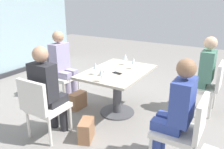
{
  "coord_description": "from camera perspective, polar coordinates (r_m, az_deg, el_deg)",
  "views": [
    {
      "loc": [
        -3.03,
        -1.68,
        1.85
      ],
      "look_at": [
        0.0,
        0.1,
        0.65
      ],
      "focal_mm": 37.39,
      "sensor_mm": 36.0,
      "label": 1
    }
  ],
  "objects": [
    {
      "name": "wine_glass_2",
      "position": [
        3.43,
        -4.06,
        2.08
      ],
      "size": [
        0.07,
        0.07,
        0.18
      ],
      "color": "silver",
      "rests_on": "dining_table_main"
    },
    {
      "name": "chair_front_left",
      "position": [
        2.68,
        17.34,
        -12.36
      ],
      "size": [
        0.46,
        0.5,
        0.87
      ],
      "color": "silver",
      "rests_on": "ground_plane"
    },
    {
      "name": "person_far_left",
      "position": [
        3.18,
        -15.57,
        -3.08
      ],
      "size": [
        0.39,
        0.34,
        1.26
      ],
      "color": "#28282D",
      "rests_on": "ground_plane"
    },
    {
      "name": "person_near_window",
      "position": [
        4.29,
        -12.05,
        2.9
      ],
      "size": [
        0.34,
        0.39,
        1.26
      ],
      "color": "#9E93B7",
      "rests_on": "ground_plane"
    },
    {
      "name": "wine_glass_0",
      "position": [
        3.71,
        5.31,
        3.31
      ],
      "size": [
        0.07,
        0.07,
        0.18
      ],
      "color": "silver",
      "rests_on": "dining_table_main"
    },
    {
      "name": "wine_glass_1",
      "position": [
        3.93,
        3.29,
        4.26
      ],
      "size": [
        0.07,
        0.07,
        0.18
      ],
      "color": "silver",
      "rests_on": "dining_table_main"
    },
    {
      "name": "coffee_cup",
      "position": [
        3.41,
        -2.0,
        0.45
      ],
      "size": [
        0.08,
        0.08,
        0.09
      ],
      "primitive_type": "cylinder",
      "color": "white",
      "rests_on": "dining_table_main"
    },
    {
      "name": "chair_near_window",
      "position": [
        4.42,
        -12.92,
        0.55
      ],
      "size": [
        0.46,
        0.51,
        0.87
      ],
      "color": "silver",
      "rests_on": "ground_plane"
    },
    {
      "name": "person_front_left",
      "position": [
        2.61,
        15.43,
        -8.03
      ],
      "size": [
        0.34,
        0.39,
        1.26
      ],
      "color": "#384C9E",
      "rests_on": "ground_plane"
    },
    {
      "name": "cell_phone_on_table",
      "position": [
        3.51,
        1.27,
        0.34
      ],
      "size": [
        0.1,
        0.16,
        0.01
      ],
      "primitive_type": "cube",
      "rotation": [
        0.0,
        0.0,
        -0.21
      ],
      "color": "black",
      "rests_on": "dining_table_main"
    },
    {
      "name": "chair_far_left",
      "position": [
        3.19,
        -16.64,
        -7.09
      ],
      "size": [
        0.5,
        0.46,
        0.87
      ],
      "color": "silver",
      "rests_on": "ground_plane"
    },
    {
      "name": "handbag_2",
      "position": [
        3.21,
        -6.29,
        -13.4
      ],
      "size": [
        0.34,
        0.26,
        0.28
      ],
      "primitive_type": "cube",
      "rotation": [
        0.0,
        0.0,
        0.38
      ],
      "color": "#A3704C",
      "rests_on": "ground_plane"
    },
    {
      "name": "ground_plane",
      "position": [
        3.93,
        1.27,
        -9.26
      ],
      "size": [
        12.0,
        12.0,
        0.0
      ],
      "primitive_type": "plane",
      "color": "gray"
    },
    {
      "name": "person_front_right",
      "position": [
        3.99,
        21.3,
        0.77
      ],
      "size": [
        0.34,
        0.39,
        1.26
      ],
      "color": "#4C7F6B",
      "rests_on": "ground_plane"
    },
    {
      "name": "dining_table_main",
      "position": [
        3.7,
        1.33,
        -1.87
      ],
      "size": [
        1.22,
        0.87,
        0.73
      ],
      "color": "#BCB29E",
      "rests_on": "ground_plane"
    },
    {
      "name": "wine_glass_3",
      "position": [
        3.14,
        -2.63,
        0.49
      ],
      "size": [
        0.07,
        0.07,
        0.18
      ],
      "color": "silver",
      "rests_on": "dining_table_main"
    },
    {
      "name": "handbag_1",
      "position": [
        4.05,
        -8.35,
        -6.3
      ],
      "size": [
        0.31,
        0.18,
        0.28
      ],
      "primitive_type": "cube",
      "rotation": [
        0.0,
        0.0,
        -0.06
      ],
      "color": "#A3704C",
      "rests_on": "ground_plane"
    },
    {
      "name": "chair_front_right",
      "position": [
        4.04,
        22.48,
        -2.23
      ],
      "size": [
        0.46,
        0.5,
        0.87
      ],
      "color": "silver",
      "rests_on": "ground_plane"
    }
  ]
}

